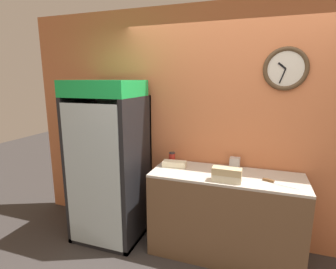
{
  "coord_description": "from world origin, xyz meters",
  "views": [
    {
      "loc": [
        0.27,
        -1.79,
        1.9
      ],
      "look_at": [
        -0.65,
        0.86,
        1.3
      ],
      "focal_mm": 28.0,
      "sensor_mm": 36.0,
      "label": 1
    }
  ],
  "objects": [
    {
      "name": "prep_counter",
      "position": [
        0.0,
        0.85,
        0.46
      ],
      "size": [
        1.56,
        0.59,
        0.93
      ],
      "color": "brown",
      "rests_on": "ground_plane"
    },
    {
      "name": "sandwich_flat_left",
      "position": [
        -0.59,
        0.9,
        0.96
      ],
      "size": [
        0.27,
        0.14,
        0.07
      ],
      "color": "beige",
      "rests_on": "prep_counter"
    },
    {
      "name": "napkin_dispenser",
      "position": [
        0.06,
        1.07,
        0.99
      ],
      "size": [
        0.11,
        0.09,
        0.12
      ],
      "color": "#B7B2AD",
      "rests_on": "prep_counter"
    },
    {
      "name": "wall_back",
      "position": [
        0.01,
        1.19,
        1.36
      ],
      "size": [
        5.2,
        0.1,
        2.7
      ],
      "color": "#D17547",
      "rests_on": "ground_plane"
    },
    {
      "name": "sandwich_stack_middle",
      "position": [
        0.02,
        0.65,
        1.03
      ],
      "size": [
        0.28,
        0.11,
        0.07
      ],
      "color": "tan",
      "rests_on": "sandwich_stack_bottom"
    },
    {
      "name": "sandwich_stack_bottom",
      "position": [
        0.02,
        0.65,
        0.96
      ],
      "size": [
        0.28,
        0.11,
        0.07
      ],
      "color": "beige",
      "rests_on": "prep_counter"
    },
    {
      "name": "beverage_cooler",
      "position": [
        -1.36,
        0.83,
        1.04
      ],
      "size": [
        0.78,
        0.72,
        1.89
      ],
      "color": "black",
      "rests_on": "ground_plane"
    },
    {
      "name": "chefs_knife",
      "position": [
        0.47,
        0.76,
        0.93
      ],
      "size": [
        0.33,
        0.15,
        0.02
      ],
      "color": "silver",
      "rests_on": "prep_counter"
    },
    {
      "name": "condiment_jar",
      "position": [
        -0.66,
        1.03,
        0.99
      ],
      "size": [
        0.07,
        0.07,
        0.13
      ],
      "color": "#B72D23",
      "rests_on": "prep_counter"
    }
  ]
}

